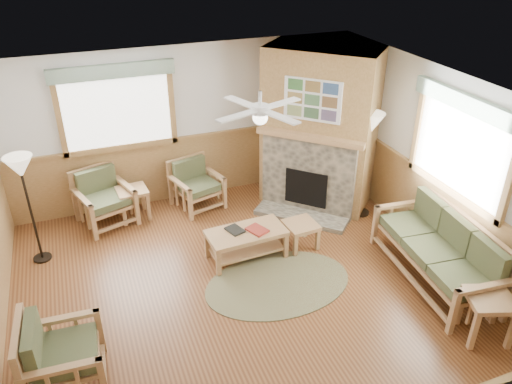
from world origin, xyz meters
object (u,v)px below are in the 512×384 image
object	(u,v)px
armchair_back_left	(105,199)
floor_lamp_left	(31,210)
end_table_chairs	(134,203)
footstool	(300,235)
coffee_table	(246,244)
floor_lamp_right	(366,166)
sofa	(436,250)
armchair_back_right	(197,185)
armchair_left	(63,353)
end_table_sofa	(486,317)

from	to	relation	value
armchair_back_left	floor_lamp_left	distance (m)	1.30
end_table_chairs	footstool	xyz separation A→B (m)	(2.24, -1.75, -0.07)
coffee_table	floor_lamp_right	distance (m)	2.40
armchair_back_left	floor_lamp_right	xyz separation A→B (m)	(4.07, -1.24, 0.46)
sofa	armchair_back_left	bearing A→B (deg)	-122.06
armchair_back_right	armchair_left	bearing A→B (deg)	-141.85
end_table_chairs	armchair_back_right	bearing A→B (deg)	-0.69
armchair_left	floor_lamp_right	bearing A→B (deg)	-64.67
armchair_back_right	end_table_sofa	world-z (taller)	armchair_back_right
armchair_left	coffee_table	size ratio (longest dim) A/B	0.79
end_table_sofa	footstool	size ratio (longest dim) A/B	1.26
sofa	end_table_sofa	xyz separation A→B (m)	(-0.14, -1.12, -0.18)
armchair_back_right	coffee_table	world-z (taller)	armchair_back_right
floor_lamp_left	floor_lamp_right	world-z (taller)	floor_lamp_right
armchair_back_right	floor_lamp_right	world-z (taller)	floor_lamp_right
coffee_table	footstool	world-z (taller)	coffee_table
sofa	armchair_back_right	xyz separation A→B (m)	(-2.54, 3.10, -0.06)
armchair_back_left	footstool	distance (m)	3.21
sofa	armchair_left	size ratio (longest dim) A/B	2.29
sofa	armchair_back_right	world-z (taller)	sofa
end_table_chairs	floor_lamp_right	bearing A→B (deg)	-18.92
armchair_back_left	end_table_sofa	size ratio (longest dim) A/B	1.53
end_table_sofa	floor_lamp_left	xyz separation A→B (m)	(-4.96, 3.54, 0.55)
end_table_sofa	footstool	xyz separation A→B (m)	(-1.25, 2.49, -0.09)
armchair_back_right	coffee_table	bearing A→B (deg)	-96.82
armchair_left	floor_lamp_right	world-z (taller)	floor_lamp_right
end_table_sofa	floor_lamp_right	world-z (taller)	floor_lamp_right
sofa	armchair_back_left	xyz separation A→B (m)	(-4.07, 3.11, -0.02)
floor_lamp_left	end_table_sofa	bearing A→B (deg)	-35.52
footstool	floor_lamp_right	bearing A→B (deg)	19.95
floor_lamp_left	floor_lamp_right	size ratio (longest dim) A/B	0.93
armchair_left	floor_lamp_left	size ratio (longest dim) A/B	0.53
armchair_left	floor_lamp_left	bearing A→B (deg)	9.37
armchair_left	floor_lamp_left	xyz separation A→B (m)	(-0.27, 2.52, 0.39)
coffee_table	footstool	xyz separation A→B (m)	(0.87, -0.03, -0.03)
armchair_back_left	coffee_table	xyz separation A→B (m)	(1.82, -1.72, -0.22)
armchair_left	armchair_back_right	bearing A→B (deg)	-32.45
sofa	footstool	xyz separation A→B (m)	(-1.39, 1.37, -0.27)
floor_lamp_right	armchair_back_right	bearing A→B (deg)	154.11
armchair_back_right	footstool	xyz separation A→B (m)	(1.15, -1.73, -0.21)
sofa	end_table_sofa	size ratio (longest dim) A/B	3.52
armchair_left	armchair_back_left	bearing A→B (deg)	-10.06
sofa	footstool	world-z (taller)	sofa
sofa	coffee_table	xyz separation A→B (m)	(-2.25, 1.39, -0.25)
footstool	floor_lamp_right	size ratio (longest dim) A/B	0.26
sofa	floor_lamp_left	bearing A→B (deg)	-110.07
footstool	floor_lamp_left	xyz separation A→B (m)	(-3.71, 1.06, 0.64)
armchair_back_left	footstool	size ratio (longest dim) A/B	1.93
armchair_left	floor_lamp_right	size ratio (longest dim) A/B	0.49
armchair_back_right	end_table_chairs	distance (m)	1.10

